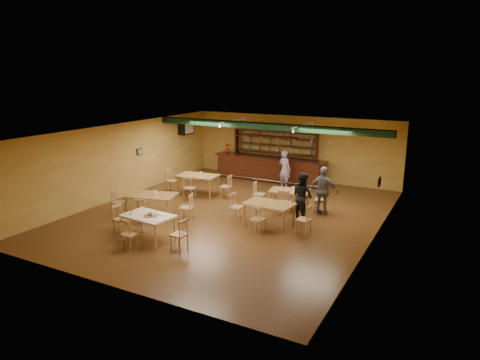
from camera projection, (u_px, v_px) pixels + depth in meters
The scene contains 23 objects.
floor at pixel (231, 214), 15.53m from camera, with size 12.00×12.00×0.00m, color #512E17.
ceiling_beam at pixel (265, 126), 17.22m from camera, with size 10.00×0.30×0.25m, color black.
track_rail_left at pixel (233, 121), 18.54m from camera, with size 0.05×2.50×0.05m, color white.
track_rail_right at pixel (303, 125), 17.07m from camera, with size 0.05×2.50×0.05m, color white.
ac_unit at pixel (186, 128), 20.74m from camera, with size 0.34×0.70×0.48m, color white.
picture_left at pixel (140, 152), 18.24m from camera, with size 0.04×0.34×0.28m, color black.
picture_right at pixel (379, 182), 13.27m from camera, with size 0.04×0.34×0.28m, color black.
bar_counter at pixel (269, 169), 20.17m from camera, with size 5.39×0.85×1.13m, color black.
back_bar_hutch at pixel (275, 155), 20.57m from camera, with size 4.17×0.40×2.28m, color black.
poinsettia at pixel (227, 148), 21.00m from camera, with size 0.25×0.25×0.45m, color #B12410.
dining_table_a at pixel (198, 185), 17.98m from camera, with size 1.64×0.98×0.82m, color olive.
dining_table_b at pixel (289, 200), 16.07m from camera, with size 1.43×0.86×0.72m, color olive.
dining_table_c at pixel (152, 206), 15.14m from camera, with size 1.66×1.00×0.83m, color olive.
dining_table_d at pixel (269, 215), 14.27m from camera, with size 1.59×0.95×0.79m, color olive.
near_table at pixel (149, 228), 13.03m from camera, with size 1.52×0.98×0.81m, color #CBAC88.
pizza_tray at pixel (151, 216), 12.88m from camera, with size 0.40×0.40×0.01m, color silver.
parmesan_shaker at pixel (132, 213), 13.00m from camera, with size 0.07×0.07×0.11m, color #EAE5C6.
napkin_stack at pixel (163, 215), 12.94m from camera, with size 0.20×0.15×0.03m, color white.
pizza_server at pixel (156, 216), 12.85m from camera, with size 0.32×0.09×0.00m, color silver.
side_plate at pixel (159, 220), 12.47m from camera, with size 0.22×0.22×0.01m, color white.
patron_bar at pixel (285, 169), 18.89m from camera, with size 0.61×0.40×1.67m, color #834CA6.
patron_right_a at pixel (302, 196), 14.90m from camera, with size 0.80×0.62×1.65m, color black.
patron_right_b at pixel (323, 191), 15.32m from camera, with size 1.03×0.43×1.75m, color slate.
Camera 1 is at (7.24, -12.85, 5.00)m, focal length 32.37 mm.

